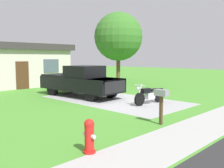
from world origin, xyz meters
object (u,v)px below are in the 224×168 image
at_px(pickup_truck, 80,81).
at_px(fire_hydrant, 89,136).
at_px(mailbox, 161,98).
at_px(neighbor_house, 8,65).
at_px(shade_tree, 118,37).
at_px(motorcycle, 149,95).

relative_size(pickup_truck, fire_hydrant, 6.60).
height_order(mailbox, neighbor_house, neighbor_house).
distance_m(fire_hydrant, neighbor_house, 16.68).
height_order(mailbox, shade_tree, shade_tree).
bearing_deg(mailbox, pickup_truck, 74.10).
relative_size(mailbox, neighbor_house, 0.13).
bearing_deg(neighbor_house, motorcycle, -82.50).
distance_m(pickup_truck, shade_tree, 9.16).
xyz_separation_m(pickup_truck, fire_hydrant, (-5.61, -7.49, -0.53)).
xyz_separation_m(motorcycle, fire_hydrant, (-6.51, -2.89, -0.05)).
bearing_deg(pickup_truck, shade_tree, 26.81).
bearing_deg(fire_hydrant, pickup_truck, 53.19).
relative_size(motorcycle, mailbox, 1.76).
bearing_deg(motorcycle, shade_tree, 51.57).
relative_size(shade_tree, neighbor_house, 0.68).
bearing_deg(motorcycle, pickup_truck, 101.12).
bearing_deg(motorcycle, mailbox, -138.12).
distance_m(mailbox, shade_tree, 15.11).
xyz_separation_m(mailbox, shade_tree, (9.68, 11.12, 3.32)).
xyz_separation_m(motorcycle, mailbox, (-2.98, -2.67, 0.51)).
bearing_deg(pickup_truck, motorcycle, -78.88).
relative_size(pickup_truck, mailbox, 4.55).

